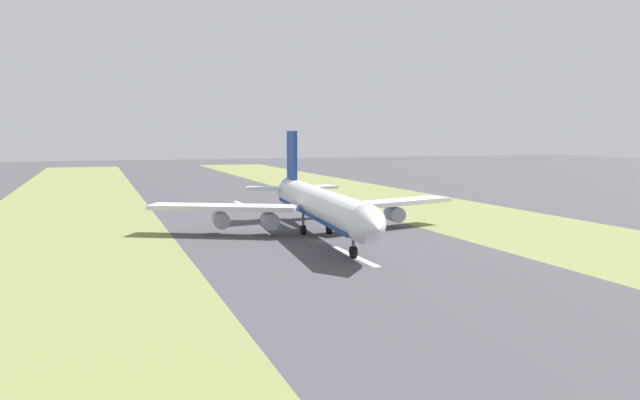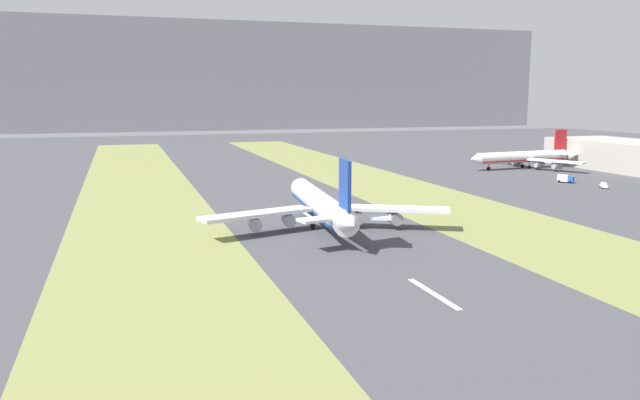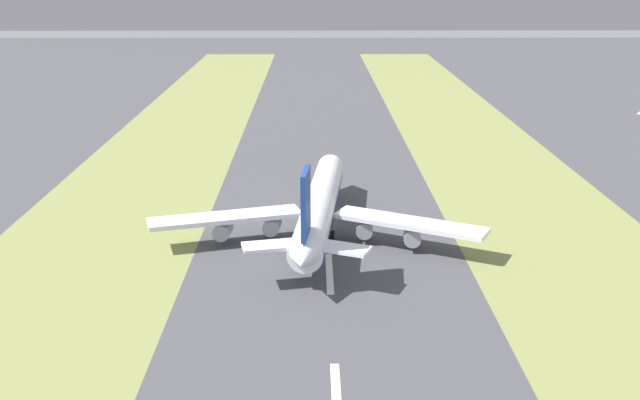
{
  "view_description": "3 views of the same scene",
  "coord_description": "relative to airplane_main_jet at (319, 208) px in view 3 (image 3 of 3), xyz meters",
  "views": [
    {
      "loc": [
        38.54,
        104.92,
        19.19
      ],
      "look_at": [
        -1.46,
        -5.39,
        7.0
      ],
      "focal_mm": 35.0,
      "sensor_mm": 36.0,
      "label": 1
    },
    {
      "loc": [
        -50.63,
        -158.55,
        33.94
      ],
      "look_at": [
        -1.46,
        -5.39,
        7.0
      ],
      "focal_mm": 35.0,
      "sensor_mm": 36.0,
      "label": 2
    },
    {
      "loc": [
        -2.84,
        -145.78,
        51.71
      ],
      "look_at": [
        -1.46,
        -5.39,
        7.0
      ],
      "focal_mm": 42.0,
      "sensor_mm": 36.0,
      "label": 3
    }
  ],
  "objects": [
    {
      "name": "ground_plane",
      "position": [
        1.65,
        7.29,
        -6.02
      ],
      "size": [
        800.0,
        800.0,
        0.0
      ],
      "primitive_type": "plane",
      "color": "#424247"
    },
    {
      "name": "grass_median_west",
      "position": [
        -43.35,
        7.29,
        -6.02
      ],
      "size": [
        40.0,
        600.0,
        0.01
      ],
      "primitive_type": "cube",
      "color": "olive",
      "rests_on": "ground"
    },
    {
      "name": "centreline_dash_mid",
      "position": [
        1.65,
        -18.1,
        -6.01
      ],
      "size": [
        1.2,
        18.0,
        0.01
      ],
      "primitive_type": "cube",
      "color": "silver",
      "rests_on": "ground"
    },
    {
      "name": "centreline_dash_far",
      "position": [
        1.65,
        21.9,
        -6.01
      ],
      "size": [
        1.2,
        18.0,
        0.01
      ],
      "primitive_type": "cube",
      "color": "silver",
      "rests_on": "ground"
    },
    {
      "name": "grass_median_east",
      "position": [
        46.65,
        7.29,
        -6.02
      ],
      "size": [
        40.0,
        600.0,
        0.01
      ],
      "primitive_type": "cube",
      "color": "olive",
      "rests_on": "ground"
    },
    {
      "name": "airplane_main_jet",
      "position": [
        0.0,
        0.0,
        0.0
      ],
      "size": [
        63.83,
        67.22,
        20.2
      ],
      "color": "silver",
      "rests_on": "ground"
    }
  ]
}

